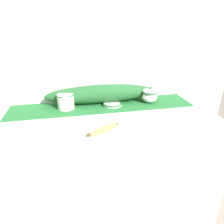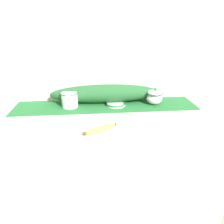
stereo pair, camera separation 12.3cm
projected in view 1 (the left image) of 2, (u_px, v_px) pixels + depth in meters
The scene contains 10 objects.
ground_plane at pixel (108, 215), 1.65m from camera, with size 12.00×12.00×0.00m, color gray.
countertop at pixel (108, 172), 1.47m from camera, with size 1.43×0.67×0.90m, color silver.
back_wall at pixel (98, 60), 1.47m from camera, with size 2.23×0.04×2.40m, color silver.
table_runner at pixel (102, 106), 1.45m from camera, with size 1.31×0.27×0.00m, color #236B33.
cream_pitcher at pixel (66, 101), 1.38m from camera, with size 0.12×0.14×0.11m.
sugar_bowl at pixel (150, 95), 1.49m from camera, with size 0.11×0.11×0.12m.
small_dish at pixel (112, 104), 1.46m from camera, with size 0.14×0.14×0.02m.
banana at pixel (103, 129), 1.10m from camera, with size 0.20×0.13×0.04m.
spoon at pixel (165, 114), 1.32m from camera, with size 0.17×0.05×0.01m.
poinsettia_garland at pixel (101, 94), 1.48m from camera, with size 0.81×0.15×0.13m.
Camera 1 is at (-0.19, -1.14, 1.46)m, focal length 32.00 mm.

